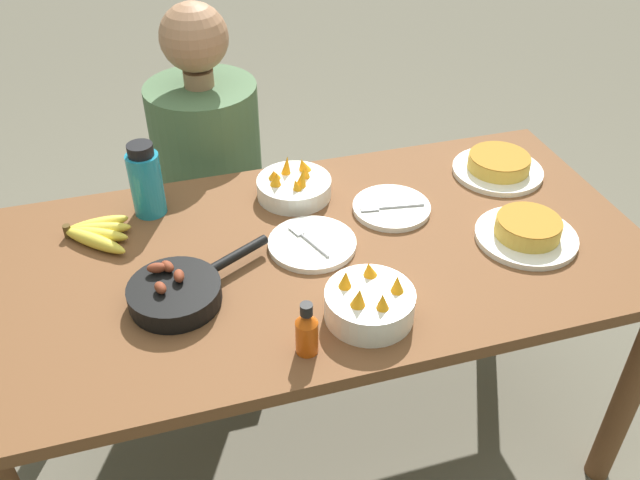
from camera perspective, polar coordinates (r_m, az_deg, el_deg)
ground_plane at (r=2.26m, az=0.00°, el=-16.16°), size 14.00×14.00×0.00m
dining_table at (r=1.77m, az=0.00°, el=-3.41°), size 1.66×0.84×0.76m
banana_bunch at (r=1.82m, az=-18.37°, el=0.58°), size 0.18×0.18×0.04m
skillet at (r=1.57m, az=-11.94°, el=-4.30°), size 0.35×0.25×0.08m
frittata_plate_center at (r=2.06m, az=14.78°, el=6.05°), size 0.26×0.26×0.06m
frittata_plate_side at (r=1.80m, az=17.05°, el=0.69°), size 0.26×0.26×0.06m
empty_plate_near_front at (r=1.71m, az=-0.67°, el=-0.31°), size 0.22×0.22×0.02m
empty_plate_far_left at (r=1.85m, az=6.03°, el=2.72°), size 0.21×0.21×0.02m
fruit_bowl_mango at (r=1.50m, az=4.19°, el=-5.31°), size 0.20×0.20×0.12m
fruit_bowl_citrus at (r=1.89m, az=-2.34°, el=4.57°), size 0.21×0.21×0.11m
water_bottle at (r=1.84m, az=-14.45°, el=4.83°), size 0.09×0.09×0.21m
hot_sauce_bottle at (r=1.41m, az=-1.12°, el=-7.68°), size 0.05×0.05×0.13m
person_figure at (r=2.37m, az=-8.96°, el=2.86°), size 0.39×0.39×1.19m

